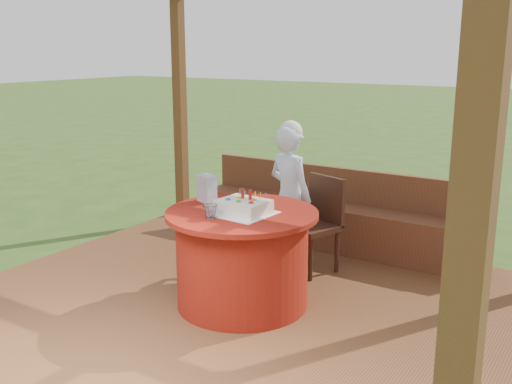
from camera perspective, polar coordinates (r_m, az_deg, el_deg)
ground at (r=4.91m, az=-1.61°, el=-11.99°), size 60.00×60.00×0.00m
deck at (r=4.89m, az=-1.62°, el=-11.36°), size 4.50×4.00×0.12m
pergola at (r=4.44m, az=-1.83°, el=17.27°), size 4.50×4.00×2.72m
bench at (r=6.18m, az=7.41°, el=-2.84°), size 3.00×0.42×0.80m
table at (r=4.74m, az=-1.33°, el=-6.28°), size 1.19×1.19×0.77m
chair at (r=5.48m, az=5.86°, el=-2.62°), size 0.53×0.53×0.87m
elderly_woman at (r=5.49m, az=3.25°, el=-0.26°), size 0.55×0.44×1.37m
birthday_cake at (r=4.53m, az=-1.20°, el=-1.42°), size 0.44×0.44×0.18m
gift_bag at (r=4.90m, az=-4.70°, el=0.33°), size 0.18×0.14×0.22m
drinking_glass at (r=4.43m, az=-4.39°, el=-1.87°), size 0.14×0.14×0.10m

